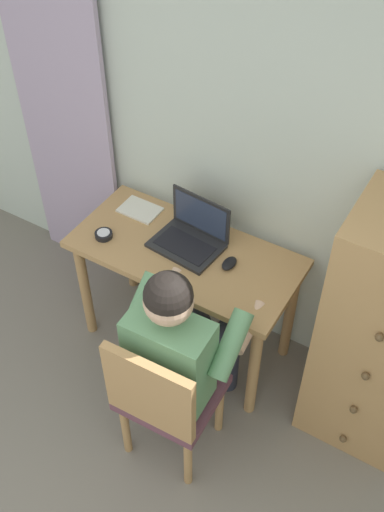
# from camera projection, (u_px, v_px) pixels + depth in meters

# --- Properties ---
(wall_back) EXTENTS (4.80, 0.05, 2.50)m
(wall_back) POSITION_uv_depth(u_px,v_px,m) (316.00, 157.00, 2.64)
(wall_back) COLOR silver
(wall_back) RESTS_ON ground_plane
(curtain_panel) EXTENTS (0.61, 0.03, 2.18)m
(curtain_panel) POSITION_uv_depth(u_px,v_px,m) (63.00, 110.00, 3.22)
(curtain_panel) COLOR #B29EBC
(curtain_panel) RESTS_ON ground_plane
(desk) EXTENTS (1.15, 0.54, 0.72)m
(desk) POSITION_uv_depth(u_px,v_px,m) (185.00, 268.00, 3.06)
(desk) COLOR tan
(desk) RESTS_ON ground_plane
(dresser) EXTENTS (0.52, 0.50, 1.33)m
(dresser) POSITION_uv_depth(u_px,v_px,m) (384.00, 335.00, 2.68)
(dresser) COLOR tan
(dresser) RESTS_ON ground_plane
(chair) EXTENTS (0.44, 0.42, 0.87)m
(chair) POSITION_uv_depth(u_px,v_px,m) (164.00, 397.00, 2.67)
(chair) COLOR brown
(chair) RESTS_ON ground_plane
(person_seated) EXTENTS (0.54, 0.59, 1.19)m
(person_seated) POSITION_uv_depth(u_px,v_px,m) (184.00, 343.00, 2.65)
(person_seated) COLOR #33384C
(person_seated) RESTS_ON ground_plane
(laptop) EXTENTS (0.36, 0.28, 0.24)m
(laptop) POSITION_uv_depth(u_px,v_px,m) (191.00, 235.00, 2.99)
(laptop) COLOR #232326
(laptop) RESTS_ON desk
(computer_mouse) EXTENTS (0.06, 0.10, 0.03)m
(computer_mouse) POSITION_uv_depth(u_px,v_px,m) (229.00, 263.00, 2.89)
(computer_mouse) COLOR black
(computer_mouse) RESTS_ON desk
(desk_clock) EXTENTS (0.09, 0.09, 0.03)m
(desk_clock) POSITION_uv_depth(u_px,v_px,m) (104.00, 235.00, 3.04)
(desk_clock) COLOR black
(desk_clock) RESTS_ON desk
(notebook_pad) EXTENTS (0.21, 0.15, 0.01)m
(notebook_pad) POSITION_uv_depth(u_px,v_px,m) (140.00, 210.00, 3.19)
(notebook_pad) COLOR silver
(notebook_pad) RESTS_ON desk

